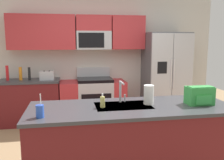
{
  "coord_description": "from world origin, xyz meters",
  "views": [
    {
      "loc": [
        -0.66,
        -3.3,
        1.69
      ],
      "look_at": [
        0.02,
        0.6,
        1.05
      ],
      "focal_mm": 39.58,
      "sensor_mm": 36.0,
      "label": 1
    }
  ],
  "objects_px": {
    "pepper_mill": "(29,74)",
    "toaster": "(47,75)",
    "bottle_red": "(7,73)",
    "backpack": "(200,95)",
    "range_oven": "(93,99)",
    "paper_towel_roll": "(149,95)",
    "bottle_orange": "(21,74)",
    "refrigerator": "(165,76)",
    "sink_faucet": "(121,90)",
    "soap_dispenser": "(103,102)",
    "drink_cup_blue": "(40,111)"
  },
  "relations": [
    {
      "from": "range_oven",
      "to": "bottle_red",
      "type": "height_order",
      "value": "bottle_red"
    },
    {
      "from": "refrigerator",
      "to": "soap_dispenser",
      "type": "relative_size",
      "value": 10.88
    },
    {
      "from": "toaster",
      "to": "drink_cup_blue",
      "type": "distance_m",
      "value": 2.51
    },
    {
      "from": "toaster",
      "to": "bottle_red",
      "type": "relative_size",
      "value": 0.94
    },
    {
      "from": "paper_towel_roll",
      "to": "bottle_orange",
      "type": "bearing_deg",
      "value": 130.68
    },
    {
      "from": "backpack",
      "to": "sink_faucet",
      "type": "bearing_deg",
      "value": 165.2
    },
    {
      "from": "pepper_mill",
      "to": "drink_cup_blue",
      "type": "height_order",
      "value": "pepper_mill"
    },
    {
      "from": "toaster",
      "to": "paper_towel_roll",
      "type": "distance_m",
      "value": 2.59
    },
    {
      "from": "refrigerator",
      "to": "drink_cup_blue",
      "type": "relative_size",
      "value": 7.3
    },
    {
      "from": "bottle_red",
      "to": "backpack",
      "type": "distance_m",
      "value": 3.66
    },
    {
      "from": "bottle_orange",
      "to": "drink_cup_blue",
      "type": "distance_m",
      "value": 2.65
    },
    {
      "from": "toaster",
      "to": "sink_faucet",
      "type": "height_order",
      "value": "sink_faucet"
    },
    {
      "from": "toaster",
      "to": "sink_faucet",
      "type": "distance_m",
      "value": 2.32
    },
    {
      "from": "drink_cup_blue",
      "to": "bottle_red",
      "type": "bearing_deg",
      "value": 109.24
    },
    {
      "from": "bottle_red",
      "to": "sink_faucet",
      "type": "height_order",
      "value": "bottle_red"
    },
    {
      "from": "range_oven",
      "to": "toaster",
      "type": "height_order",
      "value": "range_oven"
    },
    {
      "from": "sink_faucet",
      "to": "drink_cup_blue",
      "type": "height_order",
      "value": "sink_faucet"
    },
    {
      "from": "pepper_mill",
      "to": "soap_dispenser",
      "type": "xyz_separation_m",
      "value": [
        1.17,
        -2.28,
        -0.06
      ]
    },
    {
      "from": "bottle_orange",
      "to": "refrigerator",
      "type": "bearing_deg",
      "value": -1.58
    },
    {
      "from": "pepper_mill",
      "to": "toaster",
      "type": "bearing_deg",
      "value": -8.23
    },
    {
      "from": "bottle_orange",
      "to": "paper_towel_roll",
      "type": "distance_m",
      "value": 2.95
    },
    {
      "from": "soap_dispenser",
      "to": "refrigerator",
      "type": "bearing_deg",
      "value": 52.66
    },
    {
      "from": "refrigerator",
      "to": "pepper_mill",
      "type": "xyz_separation_m",
      "value": [
        -2.85,
        0.07,
        0.1
      ]
    },
    {
      "from": "toaster",
      "to": "soap_dispenser",
      "type": "distance_m",
      "value": 2.37
    },
    {
      "from": "range_oven",
      "to": "soap_dispenser",
      "type": "xyz_separation_m",
      "value": [
        -0.11,
        -2.28,
        0.53
      ]
    },
    {
      "from": "bottle_orange",
      "to": "soap_dispenser",
      "type": "relative_size",
      "value": 1.53
    },
    {
      "from": "refrigerator",
      "to": "pepper_mill",
      "type": "height_order",
      "value": "refrigerator"
    },
    {
      "from": "refrigerator",
      "to": "pepper_mill",
      "type": "bearing_deg",
      "value": 178.6
    },
    {
      "from": "sink_faucet",
      "to": "drink_cup_blue",
      "type": "relative_size",
      "value": 1.11
    },
    {
      "from": "pepper_mill",
      "to": "backpack",
      "type": "xyz_separation_m",
      "value": [
        2.38,
        -2.34,
        -0.01
      ]
    },
    {
      "from": "refrigerator",
      "to": "bottle_red",
      "type": "bearing_deg",
      "value": 178.55
    },
    {
      "from": "toaster",
      "to": "backpack",
      "type": "xyz_separation_m",
      "value": [
        2.03,
        -2.29,
        0.03
      ]
    },
    {
      "from": "toaster",
      "to": "paper_towel_roll",
      "type": "height_order",
      "value": "paper_towel_roll"
    },
    {
      "from": "pepper_mill",
      "to": "bottle_red",
      "type": "bearing_deg",
      "value": 178.21
    },
    {
      "from": "refrigerator",
      "to": "bottle_orange",
      "type": "bearing_deg",
      "value": 178.42
    },
    {
      "from": "range_oven",
      "to": "soap_dispenser",
      "type": "bearing_deg",
      "value": -92.71
    },
    {
      "from": "range_oven",
      "to": "backpack",
      "type": "bearing_deg",
      "value": -64.84
    },
    {
      "from": "refrigerator",
      "to": "bottle_red",
      "type": "distance_m",
      "value": 3.27
    },
    {
      "from": "pepper_mill",
      "to": "drink_cup_blue",
      "type": "xyz_separation_m",
      "value": [
        0.48,
        -2.55,
        -0.06
      ]
    },
    {
      "from": "backpack",
      "to": "pepper_mill",
      "type": "bearing_deg",
      "value": 135.41
    },
    {
      "from": "bottle_red",
      "to": "soap_dispenser",
      "type": "relative_size",
      "value": 1.75
    },
    {
      "from": "drink_cup_blue",
      "to": "paper_towel_roll",
      "type": "xyz_separation_m",
      "value": [
        1.28,
        0.33,
        0.05
      ]
    },
    {
      "from": "refrigerator",
      "to": "backpack",
      "type": "bearing_deg",
      "value": -101.78
    },
    {
      "from": "refrigerator",
      "to": "sink_faucet",
      "type": "relative_size",
      "value": 6.56
    },
    {
      "from": "toaster",
      "to": "refrigerator",
      "type": "bearing_deg",
      "value": -0.44
    },
    {
      "from": "refrigerator",
      "to": "paper_towel_roll",
      "type": "bearing_deg",
      "value": -116.95
    },
    {
      "from": "range_oven",
      "to": "bottle_orange",
      "type": "relative_size",
      "value": 5.21
    },
    {
      "from": "bottle_orange",
      "to": "bottle_red",
      "type": "height_order",
      "value": "bottle_red"
    },
    {
      "from": "range_oven",
      "to": "toaster",
      "type": "bearing_deg",
      "value": -176.77
    },
    {
      "from": "paper_towel_roll",
      "to": "sink_faucet",
      "type": "bearing_deg",
      "value": 157.73
    }
  ]
}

